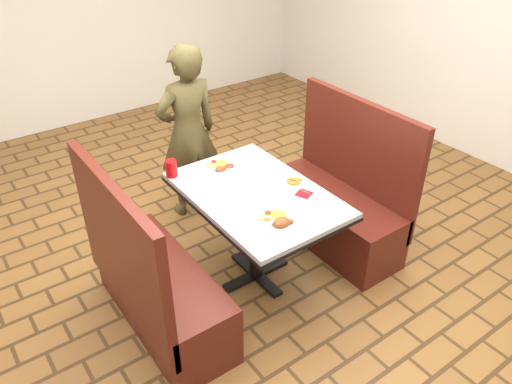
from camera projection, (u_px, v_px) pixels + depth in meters
The scene contains 15 objects.
room at pixel (256, 14), 2.74m from camera, with size 7.00×7.04×2.82m.
dining_table at pixel (256, 204), 3.41m from camera, with size 0.81×1.21×0.75m.
booth_bench_left at pixel (155, 286), 3.19m from camera, with size 0.47×1.20×1.17m.
booth_bench_right at pixel (337, 205), 3.98m from camera, with size 0.47×1.20×1.17m.
diner_person at pixel (188, 133), 4.13m from camera, with size 0.54×0.36×1.49m, color brown.
near_dinner_plate at pixel (277, 218), 3.06m from camera, with size 0.27×0.27×0.08m.
far_dinner_plate at pixel (220, 165), 3.63m from camera, with size 0.26×0.26×0.07m.
plantain_plate at pixel (294, 182), 3.45m from camera, with size 0.17×0.17×0.03m.
maroon_napkin at pixel (304, 194), 3.34m from camera, with size 0.10×0.10×0.00m, color maroon.
spoon_utensil at pixel (302, 190), 3.37m from camera, with size 0.01×0.12×0.00m, color #BCBCC0.
red_tumbler at pixel (171, 168), 3.51m from camera, with size 0.08×0.08×0.12m, color red.
paper_napkin at pixel (338, 211), 3.16m from camera, with size 0.19×0.14×0.01m, color white.
knife_utensil at pixel (275, 221), 3.07m from camera, with size 0.01×0.17×0.00m, color silver.
fork_utensil at pixel (269, 221), 3.06m from camera, with size 0.01×0.16×0.00m, color silver.
lettuce_shreds at pixel (256, 186), 3.42m from camera, with size 0.28×0.32×0.00m, color #91C14D, non-canonical shape.
Camera 1 is at (-1.66, -2.30, 2.56)m, focal length 35.00 mm.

